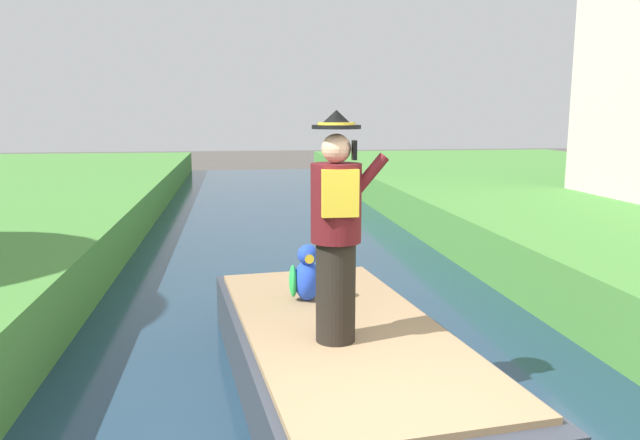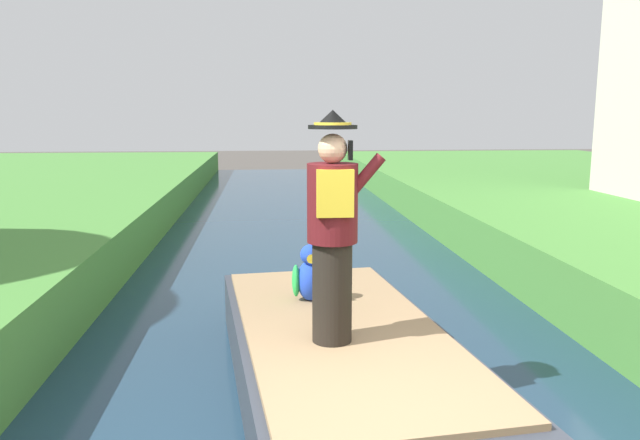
{
  "view_description": "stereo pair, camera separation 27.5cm",
  "coord_description": "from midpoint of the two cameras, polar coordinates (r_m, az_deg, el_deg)",
  "views": [
    {
      "loc": [
        -0.91,
        -3.31,
        2.53
      ],
      "look_at": [
        -0.16,
        1.95,
        1.61
      ],
      "focal_mm": 34.5,
      "sensor_mm": 36.0,
      "label": 1
    },
    {
      "loc": [
        -0.64,
        -3.34,
        2.53
      ],
      "look_at": [
        -0.16,
        1.95,
        1.61
      ],
      "focal_mm": 34.5,
      "sensor_mm": 36.0,
      "label": 2
    }
  ],
  "objects": [
    {
      "name": "person_pirate",
      "position": [
        4.84,
        -0.08,
        -0.82
      ],
      "size": [
        0.61,
        0.42,
        1.85
      ],
      "rotation": [
        0.0,
        0.0,
        0.02
      ],
      "color": "black",
      "rests_on": "boat"
    },
    {
      "name": "boat",
      "position": [
        5.55,
        0.57,
        -12.71
      ],
      "size": [
        2.26,
        4.38,
        0.61
      ],
      "color": "#333842",
      "rests_on": "canal_water"
    },
    {
      "name": "parrot_plush",
      "position": [
        6.06,
        -2.49,
        -5.25
      ],
      "size": [
        0.36,
        0.35,
        0.57
      ],
      "color": "blue",
      "rests_on": "boat"
    }
  ]
}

